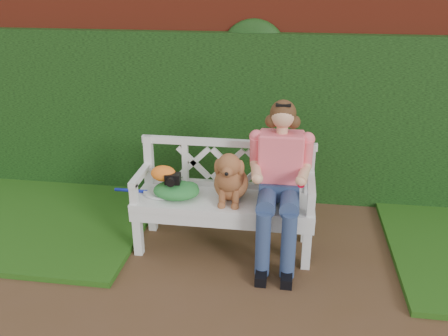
# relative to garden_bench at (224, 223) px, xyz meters

# --- Properties ---
(ground) EXTENTS (60.00, 60.00, 0.00)m
(ground) POSITION_rel_garden_bench_xyz_m (0.33, -0.61, -0.24)
(ground) COLOR #513623
(brick_wall) EXTENTS (10.00, 0.30, 2.20)m
(brick_wall) POSITION_rel_garden_bench_xyz_m (0.33, 1.29, 0.86)
(brick_wall) COLOR maroon
(brick_wall) RESTS_ON ground
(ivy_hedge) EXTENTS (10.00, 0.18, 1.70)m
(ivy_hedge) POSITION_rel_garden_bench_xyz_m (0.33, 1.07, 0.61)
(ivy_hedge) COLOR #27611D
(ivy_hedge) RESTS_ON ground
(grass_left) EXTENTS (2.60, 2.00, 0.05)m
(grass_left) POSITION_rel_garden_bench_xyz_m (-2.07, 0.29, -0.21)
(grass_left) COLOR #254B16
(grass_left) RESTS_ON ground
(garden_bench) EXTENTS (1.64, 0.77, 0.48)m
(garden_bench) POSITION_rel_garden_bench_xyz_m (0.00, 0.00, 0.00)
(garden_bench) COLOR white
(garden_bench) RESTS_ON ground
(seated_woman) EXTENTS (0.55, 0.72, 1.26)m
(seated_woman) POSITION_rel_garden_bench_xyz_m (0.46, -0.02, 0.39)
(seated_woman) COLOR #FD5288
(seated_woman) RESTS_ON ground
(dog) EXTENTS (0.45, 0.50, 0.46)m
(dog) POSITION_rel_garden_bench_xyz_m (0.06, -0.04, 0.47)
(dog) COLOR olive
(dog) RESTS_ON garden_bench
(tennis_racket) EXTENTS (0.63, 0.33, 0.03)m
(tennis_racket) POSITION_rel_garden_bench_xyz_m (-0.56, -0.01, 0.25)
(tennis_racket) COLOR #E9E9CA
(tennis_racket) RESTS_ON garden_bench
(green_bag) EXTENTS (0.43, 0.35, 0.13)m
(green_bag) POSITION_rel_garden_bench_xyz_m (-0.40, -0.05, 0.31)
(green_bag) COLOR green
(green_bag) RESTS_ON garden_bench
(camera_item) EXTENTS (0.13, 0.10, 0.08)m
(camera_item) POSITION_rel_garden_bench_xyz_m (-0.42, -0.06, 0.41)
(camera_item) COLOR black
(camera_item) RESTS_ON green_bag
(baseball_glove) EXTENTS (0.22, 0.17, 0.13)m
(baseball_glove) POSITION_rel_garden_bench_xyz_m (-0.51, -0.02, 0.44)
(baseball_glove) COLOR orange
(baseball_glove) RESTS_ON green_bag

